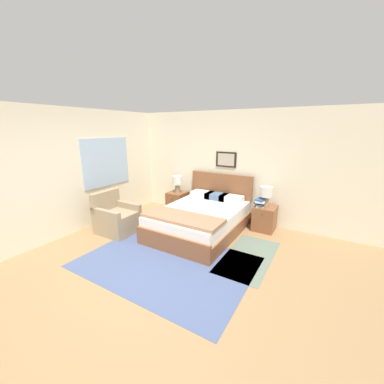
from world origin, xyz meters
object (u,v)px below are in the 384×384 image
object	(u,v)px
table_lamp_by_door	(266,194)
bed	(201,219)
armchair	(116,219)
nightstand_by_door	(265,218)
table_lamp_near_window	(177,182)
nightstand_near_window	(177,202)

from	to	relation	value
table_lamp_by_door	bed	bearing A→B (deg)	-144.67
armchair	nightstand_by_door	size ratio (longest dim) A/B	1.62
bed	table_lamp_near_window	xyz separation A→B (m)	(-1.15, 0.82, 0.53)
table_lamp_by_door	armchair	bearing A→B (deg)	-147.28
armchair	nightstand_near_window	bearing A→B (deg)	165.95
nightstand_by_door	nightstand_near_window	bearing A→B (deg)	180.00
nightstand_by_door	table_lamp_by_door	world-z (taller)	table_lamp_by_door
nightstand_near_window	nightstand_by_door	distance (m)	2.33
table_lamp_near_window	nightstand_by_door	bearing A→B (deg)	0.13
nightstand_by_door	table_lamp_near_window	bearing A→B (deg)	-179.87
nightstand_near_window	nightstand_by_door	size ratio (longest dim) A/B	1.00
bed	nightstand_by_door	bearing A→B (deg)	35.21
nightstand_by_door	table_lamp_by_door	xyz separation A→B (m)	(-0.01, -0.01, 0.56)
armchair	nightstand_near_window	world-z (taller)	armchair
nightstand_near_window	table_lamp_by_door	bearing A→B (deg)	-0.13
nightstand_near_window	table_lamp_by_door	xyz separation A→B (m)	(2.31, -0.01, 0.56)
armchair	bed	bearing A→B (deg)	119.71
nightstand_near_window	table_lamp_near_window	bearing A→B (deg)	-24.14
nightstand_near_window	table_lamp_by_door	size ratio (longest dim) A/B	1.22
bed	table_lamp_near_window	size ratio (longest dim) A/B	4.92
nightstand_near_window	nightstand_by_door	world-z (taller)	same
nightstand_by_door	table_lamp_near_window	distance (m)	2.38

